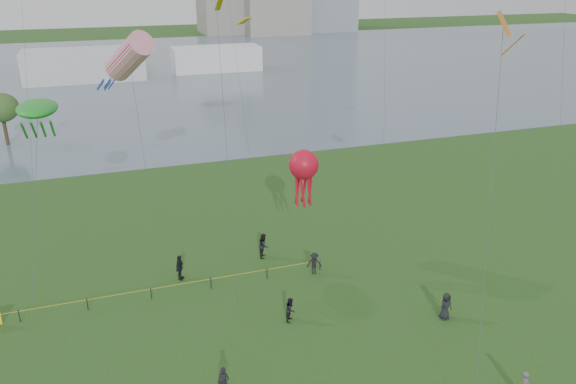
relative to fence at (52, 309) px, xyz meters
name	(u,v)px	position (x,y,z in m)	size (l,w,h in m)	color
lake	(148,73)	(14.42, 86.28, -0.53)	(400.00, 120.00, 0.08)	slate
pavilion_left	(85,65)	(2.42, 81.28, 2.45)	(22.00, 8.00, 6.00)	silver
pavilion_right	(216,59)	(28.42, 84.28, 1.95)	(18.00, 7.00, 5.00)	white
fence	(52,309)	(0.00, 0.00, 0.00)	(24.07, 0.07, 1.05)	black
spectator_a	(291,309)	(14.07, -5.24, 0.24)	(0.77, 0.60, 1.59)	black
spectator_b	(314,263)	(17.52, -0.37, 0.27)	(1.07, 0.61, 1.65)	black
spectator_c	(180,268)	(8.32, 1.92, 0.38)	(1.09, 0.45, 1.86)	black
spectator_d	(446,306)	(23.28, -8.12, 0.34)	(0.88, 0.57, 1.79)	black
spectator_f	(224,382)	(8.70, -10.39, 0.29)	(0.62, 0.40, 1.69)	black
spectator_g	(264,245)	(14.82, 3.19, 0.40)	(0.93, 0.73, 1.92)	black
kite_windsock	(129,57)	(6.73, 8.03, 14.09)	(4.27, 7.56, 16.57)	#3F3F42
kite_creature	(37,109)	(0.53, 5.95, 11.37)	(3.00, 9.66, 12.40)	#3F3F42
kite_octopus	(304,166)	(16.83, 0.13, 7.54)	(2.02, 3.60, 9.20)	#3F3F42
kite_delta	(504,43)	(24.93, -8.03, 16.18)	(7.08, 10.36, 18.31)	#3F3F42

